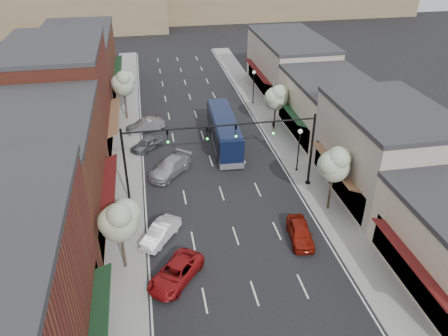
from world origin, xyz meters
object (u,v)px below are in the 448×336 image
lamp_post_far (254,82)px  parked_car_e (145,125)px  lamp_post_near (299,143)px  coach_bus (224,131)px  tree_right_far (276,97)px  parked_car_c (170,167)px  tree_right_near (335,164)px  tree_left_far (123,83)px  parked_car_b (161,232)px  red_hatchback (300,232)px  tree_left_near (119,220)px  signal_mast_left (154,153)px  parked_car_a (176,273)px  signal_mast_right (286,142)px  parked_car_d (147,144)px

lamp_post_far → parked_car_e: size_ratio=1.04×
lamp_post_near → coach_bus: (-5.90, 6.58, -1.26)m
tree_right_far → lamp_post_near: 9.51m
coach_bus → parked_car_c: coach_bus is taller
lamp_post_far → coach_bus: 12.47m
tree_right_near → tree_left_far: tree_left_far is taller
tree_left_far → parked_car_b: bearing=-83.7°
tree_left_far → red_hatchback: bearing=-62.9°
tree_left_near → parked_car_b: 5.17m
lamp_post_near → coach_bus: 8.93m
coach_bus → lamp_post_near: bearing=-46.0°
parked_car_b → coach_bus: bearing=97.6°
signal_mast_left → tree_left_far: (-2.63, 17.95, -0.02)m
tree_right_far → tree_right_near: bearing=-90.0°
tree_left_near → parked_car_a: (3.32, -1.79, -3.58)m
red_hatchback → lamp_post_near: bearing=79.8°
lamp_post_far → parked_car_b: size_ratio=1.11×
signal_mast_right → parked_car_c: size_ratio=1.62×
lamp_post_near → lamp_post_far: (0.00, 17.50, 0.00)m
coach_bus → parked_car_a: size_ratio=2.36×
parked_car_a → coach_bus: bearing=108.0°
tree_right_far → tree_left_far: 17.66m
lamp_post_far → parked_car_e: (-14.00, -5.77, -2.30)m
lamp_post_near → parked_car_e: 18.41m
parked_car_a → parked_car_e: parked_car_e is taller
parked_car_d → parked_car_e: bearing=139.8°
tree_left_far → red_hatchback: size_ratio=1.51×
signal_mast_left → parked_car_b: (-0.05, -5.34, -3.97)m
tree_right_near → signal_mast_right: bearing=123.9°
coach_bus → tree_right_far: bearing=26.1°
tree_right_far → parked_car_e: 15.09m
tree_right_near → parked_car_e: 23.67m
signal_mast_left → parked_car_b: 6.65m
lamp_post_near → coach_bus: size_ratio=0.41×
lamp_post_near → tree_left_far: bearing=136.1°
signal_mast_right → signal_mast_left: (-11.24, 0.00, 0.00)m
signal_mast_left → tree_left_far: 18.14m
parked_car_b → parked_car_d: parked_car_b is taller
lamp_post_near → parked_car_b: 15.76m
red_hatchback → tree_left_near: bearing=-169.4°
tree_left_far → tree_left_near: bearing=-90.0°
tree_right_far → parked_car_e: (-14.55, 2.29, -3.29)m
tree_right_near → parked_car_e: tree_right_near is taller
tree_right_near → parked_car_b: 14.58m
signal_mast_right → tree_left_far: size_ratio=1.34×
signal_mast_right → parked_car_b: signal_mast_right is taller
coach_bus → parked_car_e: coach_bus is taller
tree_right_far → red_hatchback: (-3.66, -19.28, -3.30)m
coach_bus → lamp_post_far: bearing=63.8°
tree_left_near → tree_left_far: 26.00m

